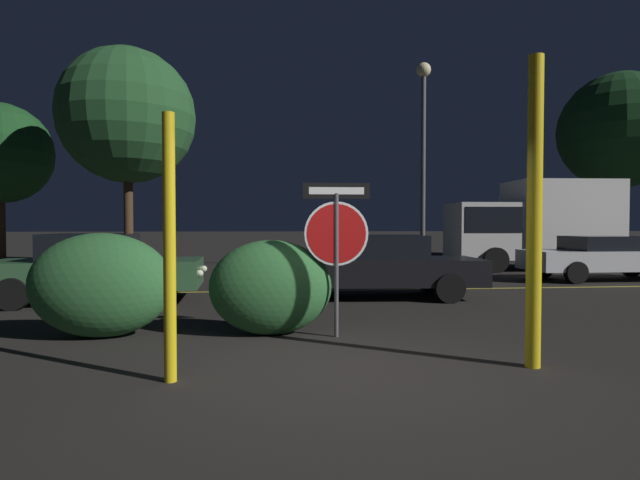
{
  "coord_description": "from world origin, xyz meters",
  "views": [
    {
      "loc": [
        -0.87,
        -5.1,
        1.55
      ],
      "look_at": [
        -0.05,
        3.33,
        1.31
      ],
      "focal_mm": 28.0,
      "sensor_mm": 36.0,
      "label": 1
    }
  ],
  "objects_px": {
    "yellow_pole_right": "(534,212)",
    "tree_1": "(0,154)",
    "delivery_truck": "(532,224)",
    "tree_0": "(127,116)",
    "stop_sign": "(336,231)",
    "tree_2": "(619,131)",
    "passing_car_3": "(376,266)",
    "passing_car_2": "(96,268)",
    "hedge_bush_1": "(101,285)",
    "passing_car_4": "(605,257)",
    "hedge_bush_2": "(271,287)",
    "street_lamp": "(423,133)",
    "yellow_pole_left": "(169,248)"
  },
  "relations": [
    {
      "from": "yellow_pole_right",
      "to": "tree_1",
      "type": "bearing_deg",
      "value": 130.47
    },
    {
      "from": "delivery_truck",
      "to": "tree_0",
      "type": "bearing_deg",
      "value": 85.21
    },
    {
      "from": "stop_sign",
      "to": "tree_2",
      "type": "distance_m",
      "value": 21.07
    },
    {
      "from": "passing_car_3",
      "to": "delivery_truck",
      "type": "relative_size",
      "value": 0.81
    },
    {
      "from": "tree_0",
      "to": "tree_1",
      "type": "relative_size",
      "value": 1.22
    },
    {
      "from": "passing_car_2",
      "to": "tree_0",
      "type": "xyz_separation_m",
      "value": [
        -1.6,
        8.14,
        4.79
      ]
    },
    {
      "from": "delivery_truck",
      "to": "passing_car_3",
      "type": "bearing_deg",
      "value": 134.4
    },
    {
      "from": "passing_car_3",
      "to": "tree_0",
      "type": "relative_size",
      "value": 0.59
    },
    {
      "from": "yellow_pole_right",
      "to": "tree_2",
      "type": "relative_size",
      "value": 0.4
    },
    {
      "from": "hedge_bush_1",
      "to": "passing_car_4",
      "type": "relative_size",
      "value": 0.42
    },
    {
      "from": "passing_car_3",
      "to": "tree_0",
      "type": "xyz_separation_m",
      "value": [
        -7.4,
        8.0,
        4.8
      ]
    },
    {
      "from": "hedge_bush_2",
      "to": "street_lamp",
      "type": "bearing_deg",
      "value": 61.22
    },
    {
      "from": "passing_car_2",
      "to": "passing_car_3",
      "type": "height_order",
      "value": "passing_car_2"
    },
    {
      "from": "passing_car_3",
      "to": "passing_car_4",
      "type": "distance_m",
      "value": 7.73
    },
    {
      "from": "yellow_pole_right",
      "to": "passing_car_4",
      "type": "height_order",
      "value": "yellow_pole_right"
    },
    {
      "from": "hedge_bush_1",
      "to": "tree_2",
      "type": "distance_m",
      "value": 23.44
    },
    {
      "from": "tree_1",
      "to": "yellow_pole_right",
      "type": "bearing_deg",
      "value": -49.53
    },
    {
      "from": "yellow_pole_right",
      "to": "passing_car_3",
      "type": "height_order",
      "value": "yellow_pole_right"
    },
    {
      "from": "yellow_pole_left",
      "to": "hedge_bush_2",
      "type": "xyz_separation_m",
      "value": [
        0.99,
        2.05,
        -0.66
      ]
    },
    {
      "from": "yellow_pole_right",
      "to": "tree_0",
      "type": "height_order",
      "value": "tree_0"
    },
    {
      "from": "stop_sign",
      "to": "hedge_bush_2",
      "type": "height_order",
      "value": "stop_sign"
    },
    {
      "from": "street_lamp",
      "to": "tree_0",
      "type": "relative_size",
      "value": 0.89
    },
    {
      "from": "yellow_pole_right",
      "to": "tree_1",
      "type": "distance_m",
      "value": 21.29
    },
    {
      "from": "passing_car_4",
      "to": "tree_2",
      "type": "xyz_separation_m",
      "value": [
        6.18,
        7.91,
        5.18
      ]
    },
    {
      "from": "tree_0",
      "to": "street_lamp",
      "type": "bearing_deg",
      "value": -12.46
    },
    {
      "from": "hedge_bush_2",
      "to": "passing_car_2",
      "type": "height_order",
      "value": "passing_car_2"
    },
    {
      "from": "yellow_pole_right",
      "to": "street_lamp",
      "type": "height_order",
      "value": "street_lamp"
    },
    {
      "from": "passing_car_2",
      "to": "tree_1",
      "type": "bearing_deg",
      "value": -149.05
    },
    {
      "from": "street_lamp",
      "to": "tree_1",
      "type": "bearing_deg",
      "value": 162.88
    },
    {
      "from": "hedge_bush_2",
      "to": "tree_2",
      "type": "height_order",
      "value": "tree_2"
    },
    {
      "from": "yellow_pole_left",
      "to": "tree_1",
      "type": "relative_size",
      "value": 0.41
    },
    {
      "from": "street_lamp",
      "to": "hedge_bush_2",
      "type": "bearing_deg",
      "value": -118.78
    },
    {
      "from": "passing_car_2",
      "to": "passing_car_3",
      "type": "bearing_deg",
      "value": 88.16
    },
    {
      "from": "yellow_pole_left",
      "to": "passing_car_2",
      "type": "relative_size",
      "value": 0.63
    },
    {
      "from": "delivery_truck",
      "to": "yellow_pole_left",
      "type": "bearing_deg",
      "value": 141.71
    },
    {
      "from": "yellow_pole_left",
      "to": "yellow_pole_right",
      "type": "height_order",
      "value": "yellow_pole_right"
    },
    {
      "from": "hedge_bush_2",
      "to": "passing_car_3",
      "type": "relative_size",
      "value": 0.37
    },
    {
      "from": "yellow_pole_right",
      "to": "tree_1",
      "type": "relative_size",
      "value": 0.53
    },
    {
      "from": "tree_2",
      "to": "stop_sign",
      "type": "bearing_deg",
      "value": -135.75
    },
    {
      "from": "delivery_truck",
      "to": "tree_0",
      "type": "relative_size",
      "value": 0.73
    },
    {
      "from": "yellow_pole_left",
      "to": "tree_0",
      "type": "xyz_separation_m",
      "value": [
        -4.13,
        13.55,
        4.15
      ]
    },
    {
      "from": "delivery_truck",
      "to": "street_lamp",
      "type": "bearing_deg",
      "value": 98.12
    },
    {
      "from": "passing_car_4",
      "to": "delivery_truck",
      "type": "xyz_separation_m",
      "value": [
        -0.35,
        3.38,
        0.97
      ]
    },
    {
      "from": "passing_car_3",
      "to": "tree_0",
      "type": "height_order",
      "value": "tree_0"
    },
    {
      "from": "delivery_truck",
      "to": "stop_sign",
      "type": "bearing_deg",
      "value": 142.8
    },
    {
      "from": "hedge_bush_1",
      "to": "street_lamp",
      "type": "distance_m",
      "value": 12.44
    },
    {
      "from": "street_lamp",
      "to": "hedge_bush_1",
      "type": "bearing_deg",
      "value": -128.99
    },
    {
      "from": "hedge_bush_2",
      "to": "yellow_pole_left",
      "type": "bearing_deg",
      "value": -115.91
    },
    {
      "from": "hedge_bush_1",
      "to": "street_lamp",
      "type": "xyz_separation_m",
      "value": [
        7.43,
        9.17,
        3.94
      ]
    },
    {
      "from": "tree_0",
      "to": "tree_2",
      "type": "distance_m",
      "value": 20.98
    }
  ]
}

